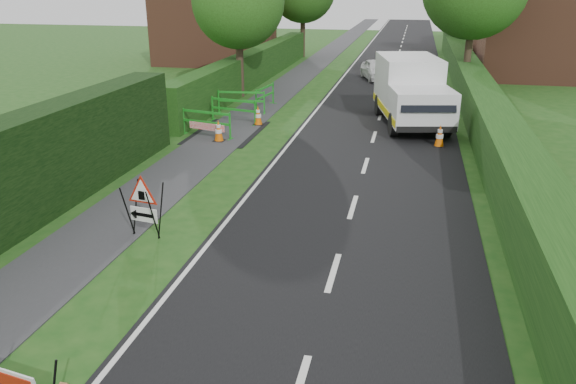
{
  "coord_description": "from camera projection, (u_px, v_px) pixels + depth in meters",
  "views": [
    {
      "loc": [
        3.75,
        -8.75,
        5.4
      ],
      "look_at": [
        1.25,
        2.51,
        1.05
      ],
      "focal_mm": 35.0,
      "sensor_mm": 36.0,
      "label": 1
    }
  ],
  "objects": [
    {
      "name": "house_east_a",
      "position": [
        543.0,
        26.0,
        32.98
      ],
      "size": [
        7.5,
        7.4,
        7.88
      ],
      "color": "brown",
      "rests_on": "ground"
    },
    {
      "name": "traffic_cone_4",
      "position": [
        258.0,
        115.0,
        22.3
      ],
      "size": [
        0.38,
        0.38,
        0.79
      ],
      "color": "black",
      "rests_on": "ground"
    },
    {
      "name": "redwhite_plank",
      "position": [
        207.0,
        139.0,
        20.49
      ],
      "size": [
        1.46,
        0.41,
        0.25
      ],
      "primitive_type": "cube",
      "rotation": [
        0.0,
        0.0,
        -0.25
      ],
      "color": "red",
      "rests_on": "ground"
    },
    {
      "name": "ped_barrier_3",
      "position": [
        265.0,
        94.0,
        25.25
      ],
      "size": [
        0.63,
        2.09,
        1.0
      ],
      "rotation": [
        0.0,
        0.0,
        1.43
      ],
      "color": "#19891E",
      "rests_on": "ground"
    },
    {
      "name": "traffic_cone_0",
      "position": [
        440.0,
        136.0,
        19.35
      ],
      "size": [
        0.38,
        0.38,
        0.79
      ],
      "color": "black",
      "rests_on": "ground"
    },
    {
      "name": "road_surface",
      "position": [
        398.0,
        58.0,
        42.12
      ],
      "size": [
        6.0,
        90.0,
        0.02
      ],
      "primitive_type": "cube",
      "color": "black",
      "rests_on": "ground"
    },
    {
      "name": "ground",
      "position": [
        195.0,
        284.0,
        10.65
      ],
      "size": [
        120.0,
        120.0,
        0.0
      ],
      "primitive_type": "plane",
      "color": "#1A4814",
      "rests_on": "ground"
    },
    {
      "name": "traffic_cone_1",
      "position": [
        446.0,
        117.0,
        22.03
      ],
      "size": [
        0.38,
        0.38,
        0.79
      ],
      "color": "black",
      "rests_on": "ground"
    },
    {
      "name": "hatchback_car",
      "position": [
        376.0,
        70.0,
        32.57
      ],
      "size": [
        2.3,
        3.63,
        1.15
      ],
      "primitive_type": "imported",
      "rotation": [
        0.0,
        0.0,
        0.3
      ],
      "color": "white",
      "rests_on": "ground"
    },
    {
      "name": "footpath",
      "position": [
        325.0,
        56.0,
        43.23
      ],
      "size": [
        2.0,
        90.0,
        0.02
      ],
      "primitive_type": "cube",
      "color": "#2D2D30",
      "rests_on": "ground"
    },
    {
      "name": "traffic_cone_3",
      "position": [
        219.0,
        131.0,
        20.01
      ],
      "size": [
        0.38,
        0.38,
        0.79
      ],
      "color": "black",
      "rests_on": "ground"
    },
    {
      "name": "ped_barrier_1",
      "position": [
        233.0,
        107.0,
        22.57
      ],
      "size": [
        2.08,
        0.82,
        1.0
      ],
      "rotation": [
        0.0,
        0.0,
        -0.23
      ],
      "color": "#19891E",
      "rests_on": "ground"
    },
    {
      "name": "traffic_cone_2",
      "position": [
        431.0,
        106.0,
        24.04
      ],
      "size": [
        0.38,
        0.38,
        0.79
      ],
      "color": "black",
      "rests_on": "ground"
    },
    {
      "name": "ped_barrier_2",
      "position": [
        241.0,
        99.0,
        24.18
      ],
      "size": [
        2.09,
        0.56,
        1.0
      ],
      "rotation": [
        0.0,
        0.0,
        0.1
      ],
      "color": "#19891E",
      "rests_on": "ground"
    },
    {
      "name": "works_van",
      "position": [
        411.0,
        90.0,
        22.18
      ],
      "size": [
        3.33,
        5.96,
        2.57
      ],
      "rotation": [
        0.0,
        0.0,
        0.21
      ],
      "color": "silver",
      "rests_on": "ground"
    },
    {
      "name": "house_east_b",
      "position": [
        522.0,
        14.0,
        45.57
      ],
      "size": [
        7.5,
        7.4,
        7.88
      ],
      "color": "brown",
      "rests_on": "ground"
    },
    {
      "name": "hedge_west_far",
      "position": [
        255.0,
        83.0,
        31.77
      ],
      "size": [
        1.0,
        24.0,
        1.8
      ],
      "primitive_type": "cube",
      "color": "#14380F",
      "rests_on": "ground"
    },
    {
      "name": "house_west",
      "position": [
        216.0,
        19.0,
        39.06
      ],
      "size": [
        7.5,
        7.4,
        7.88
      ],
      "color": "brown",
      "rests_on": "ground"
    },
    {
      "name": "tree_nw",
      "position": [
        238.0,
        2.0,
        26.45
      ],
      "size": [
        4.4,
        4.4,
        6.7
      ],
      "color": "#2D2116",
      "rests_on": "ground"
    },
    {
      "name": "hedge_east",
      "position": [
        476.0,
        116.0,
        23.95
      ],
      "size": [
        1.2,
        50.0,
        1.5
      ],
      "primitive_type": "cube",
      "color": "#14380F",
      "rests_on": "ground"
    },
    {
      "name": "ped_barrier_0",
      "position": [
        206.0,
        120.0,
        20.52
      ],
      "size": [
        2.09,
        0.77,
        1.0
      ],
      "rotation": [
        0.0,
        0.0,
        -0.21
      ],
      "color": "#19891E",
      "rests_on": "ground"
    },
    {
      "name": "triangle_sign",
      "position": [
        141.0,
        202.0,
        12.32
      ],
      "size": [
        0.96,
        0.96,
        1.23
      ],
      "rotation": [
        0.0,
        0.0,
        -0.15
      ],
      "color": "black",
      "rests_on": "ground"
    }
  ]
}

